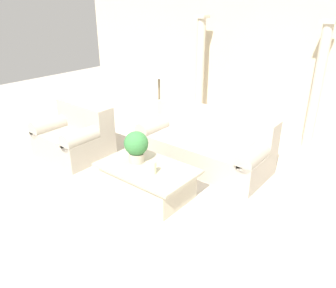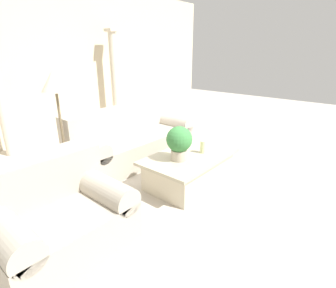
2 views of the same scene
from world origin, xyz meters
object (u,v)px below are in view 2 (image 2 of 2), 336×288
coffee_table (189,169)px  floor_lamp (56,87)px  loveseat (56,215)px  sofa_long (131,139)px  potted_plant (179,141)px

coffee_table → floor_lamp: (-1.04, 1.50, 1.13)m
floor_lamp → loveseat: bearing=-122.3°
loveseat → coffee_table: loveseat is taller
sofa_long → potted_plant: bearing=-103.6°
sofa_long → loveseat: (-1.98, -1.14, 0.01)m
floor_lamp → potted_plant: bearing=-60.7°
potted_plant → floor_lamp: 1.82m
sofa_long → loveseat: bearing=-150.0°
coffee_table → floor_lamp: floor_lamp is taller
sofa_long → coffee_table: (-0.10, -1.32, -0.13)m
coffee_table → potted_plant: potted_plant is taller
loveseat → potted_plant: 1.70m
coffee_table → potted_plant: bearing=173.6°
potted_plant → floor_lamp: size_ratio=0.29×
potted_plant → sofa_long: bearing=76.4°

